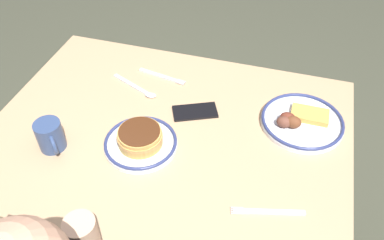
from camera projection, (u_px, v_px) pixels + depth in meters
dining_table at (169, 148)px, 1.30m from camera, size 1.12×0.83×0.74m
plate_near_main at (301, 121)px, 1.26m from camera, size 0.26×0.26×0.05m
plate_center_pancakes at (140, 141)px, 1.18m from camera, size 0.22×0.22×0.06m
coffee_mug at (50, 136)px, 1.16m from camera, size 0.09×0.09×0.09m
cell_phone at (195, 112)px, 1.30m from camera, size 0.16×0.13×0.01m
fork_near at (267, 212)px, 1.03m from camera, size 0.19×0.06×0.01m
fork_far at (162, 76)px, 1.44m from camera, size 0.19×0.05×0.01m
tea_spoon at (140, 89)px, 1.39m from camera, size 0.19×0.09×0.01m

